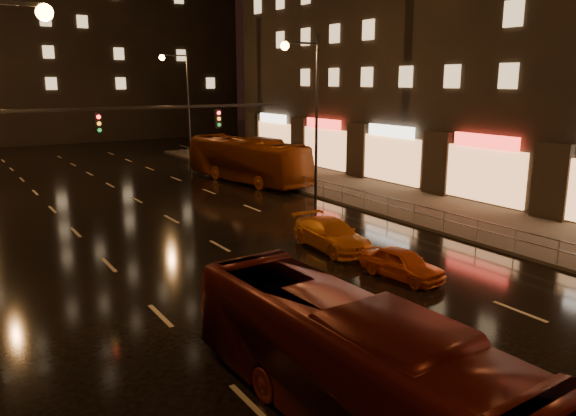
{
  "coord_description": "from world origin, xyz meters",
  "views": [
    {
      "loc": [
        -10.57,
        -6.32,
        7.37
      ],
      "look_at": [
        0.91,
        11.66,
        2.5
      ],
      "focal_mm": 35.0,
      "sensor_mm": 36.0,
      "label": 1
    }
  ],
  "objects_px": {
    "bus_red": "(358,368)",
    "taxi_near": "(402,263)",
    "taxi_far": "(332,235)",
    "bus_curb": "(247,160)"
  },
  "relations": [
    {
      "from": "bus_curb",
      "to": "taxi_far",
      "type": "bearing_deg",
      "value": -114.07
    },
    {
      "from": "taxi_far",
      "to": "bus_red",
      "type": "bearing_deg",
      "value": -120.66
    },
    {
      "from": "bus_red",
      "to": "taxi_near",
      "type": "xyz_separation_m",
      "value": [
        7.5,
        6.43,
        -0.84
      ]
    },
    {
      "from": "bus_curb",
      "to": "taxi_near",
      "type": "relative_size",
      "value": 3.46
    },
    {
      "from": "bus_curb",
      "to": "taxi_far",
      "type": "distance_m",
      "value": 17.72
    },
    {
      "from": "bus_curb",
      "to": "taxi_far",
      "type": "relative_size",
      "value": 2.6
    },
    {
      "from": "bus_red",
      "to": "taxi_far",
      "type": "distance_m",
      "value": 13.29
    },
    {
      "from": "bus_red",
      "to": "bus_curb",
      "type": "relative_size",
      "value": 0.86
    },
    {
      "from": "taxi_near",
      "to": "taxi_far",
      "type": "relative_size",
      "value": 0.75
    },
    {
      "from": "bus_red",
      "to": "bus_curb",
      "type": "bearing_deg",
      "value": 63.74
    }
  ]
}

